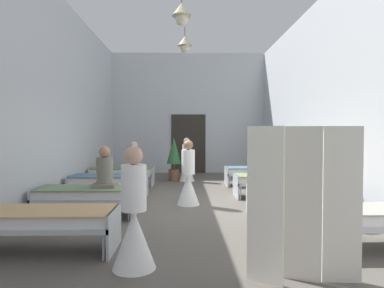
% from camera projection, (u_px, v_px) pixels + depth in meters
% --- Properties ---
extents(ground_plane, '(6.84, 13.11, 0.10)m').
position_uv_depth(ground_plane, '(192.00, 208.00, 7.49)').
color(ground_plane, '#59544C').
extents(room_shell, '(6.64, 12.71, 4.91)m').
position_uv_depth(room_shell, '(191.00, 102.00, 8.76)').
color(room_shell, silver).
rests_on(room_shell, ground).
extents(bed_left_row_0, '(1.90, 0.84, 0.57)m').
position_uv_depth(bed_left_row_0, '(46.00, 219.00, 4.58)').
color(bed_left_row_0, '#B7BCC1').
rests_on(bed_left_row_0, ground).
extents(bed_right_row_0, '(1.90, 0.84, 0.57)m').
position_uv_depth(bed_right_row_0, '(344.00, 218.00, 4.67)').
color(bed_right_row_0, '#B7BCC1').
rests_on(bed_right_row_0, ground).
extents(bed_left_row_1, '(1.90, 0.84, 0.57)m').
position_uv_depth(bed_left_row_1, '(87.00, 194.00, 6.47)').
color(bed_left_row_1, '#B7BCC1').
rests_on(bed_left_row_1, ground).
extents(bed_right_row_1, '(1.90, 0.84, 0.57)m').
position_uv_depth(bed_right_row_1, '(298.00, 193.00, 6.57)').
color(bed_right_row_1, '#B7BCC1').
rests_on(bed_right_row_1, ground).
extents(bed_left_row_2, '(1.90, 0.84, 0.57)m').
position_uv_depth(bed_left_row_2, '(109.00, 180.00, 8.37)').
color(bed_left_row_2, '#B7BCC1').
rests_on(bed_left_row_2, ground).
extents(bed_right_row_2, '(1.90, 0.84, 0.57)m').
position_uv_depth(bed_right_row_2, '(272.00, 180.00, 8.47)').
color(bed_right_row_2, '#B7BCC1').
rests_on(bed_right_row_2, ground).
extents(bed_left_row_3, '(1.90, 0.84, 0.57)m').
position_uv_depth(bed_left_row_3, '(123.00, 172.00, 10.27)').
color(bed_left_row_3, '#B7BCC1').
rests_on(bed_left_row_3, ground).
extents(bed_right_row_3, '(1.90, 0.84, 0.57)m').
position_uv_depth(bed_right_row_3, '(256.00, 171.00, 10.37)').
color(bed_right_row_3, '#B7BCC1').
rests_on(bed_right_row_3, ground).
extents(nurse_near_aisle, '(0.52, 0.52, 1.49)m').
position_uv_depth(nurse_near_aisle, '(188.00, 182.00, 7.56)').
color(nurse_near_aisle, white).
rests_on(nurse_near_aisle, ground).
extents(nurse_mid_aisle, '(0.52, 0.52, 1.49)m').
position_uv_depth(nurse_mid_aisle, '(187.00, 166.00, 11.32)').
color(nurse_mid_aisle, white).
rests_on(nurse_mid_aisle, ground).
extents(nurse_far_aisle, '(0.52, 0.52, 1.49)m').
position_uv_depth(nurse_far_aisle, '(134.00, 225.00, 3.98)').
color(nurse_far_aisle, white).
rests_on(nurse_far_aisle, ground).
extents(patient_seated_primary, '(0.44, 0.44, 0.80)m').
position_uv_depth(patient_seated_primary, '(105.00, 172.00, 6.49)').
color(patient_seated_primary, slate).
rests_on(patient_seated_primary, bed_left_row_1).
extents(patient_seated_secondary, '(0.44, 0.44, 0.80)m').
position_uv_depth(patient_seated_secondary, '(134.00, 158.00, 10.27)').
color(patient_seated_secondary, gray).
rests_on(patient_seated_secondary, bed_left_row_3).
extents(potted_plant, '(0.50, 0.50, 1.47)m').
position_uv_depth(potted_plant, '(174.00, 156.00, 11.37)').
color(potted_plant, brown).
rests_on(potted_plant, ground).
extents(privacy_screen, '(1.22, 0.30, 1.70)m').
position_uv_depth(privacy_screen, '(303.00, 204.00, 3.61)').
color(privacy_screen, silver).
rests_on(privacy_screen, ground).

